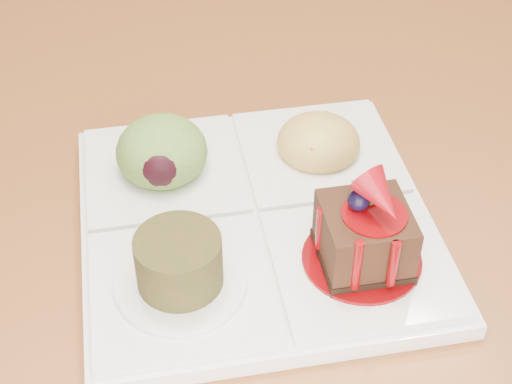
{
  "coord_description": "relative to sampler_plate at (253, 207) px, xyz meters",
  "views": [
    {
      "loc": [
        -0.2,
        -1.14,
        1.13
      ],
      "look_at": [
        -0.18,
        -0.75,
        0.79
      ],
      "focal_mm": 55.0,
      "sensor_mm": 36.0,
      "label": 1
    }
  ],
  "objects": [
    {
      "name": "ground",
      "position": [
        0.18,
        0.75,
        -0.77
      ],
      "size": [
        6.0,
        6.0,
        0.0
      ],
      "primitive_type": "plane",
      "color": "#513017"
    },
    {
      "name": "sampler_plate",
      "position": [
        0.0,
        0.0,
        0.0
      ],
      "size": [
        0.26,
        0.26,
        0.09
      ],
      "rotation": [
        0.0,
        0.0,
        0.13
      ],
      "color": "white",
      "rests_on": "dining_table"
    }
  ]
}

